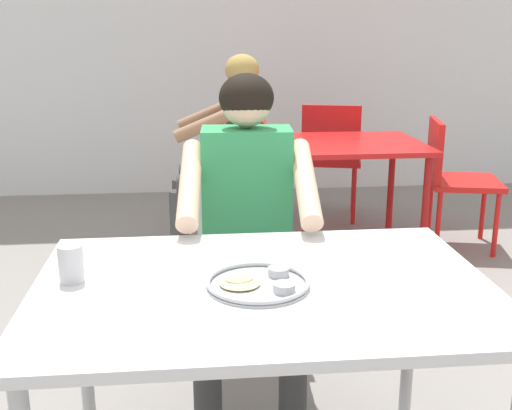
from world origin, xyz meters
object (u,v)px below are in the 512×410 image
chair_foreground (246,253)px  drinking_cup (71,262)px  chair_red_right (452,173)px  chair_red_far (331,153)px  chair_red_left (245,174)px  table_foreground (263,305)px  thali_tray (259,282)px  diner_foreground (247,211)px  table_background_red (354,156)px  patron_background (228,139)px

chair_foreground → drinking_cup: bearing=-123.5°
drinking_cup → chair_foreground: (0.55, 0.82, -0.30)m
chair_foreground → chair_red_right: (1.44, 1.31, 0.01)m
chair_red_far → chair_red_left: bearing=-138.6°
table_foreground → chair_foreground: (0.02, 0.88, -0.17)m
thali_tray → chair_red_left: chair_red_left is taller
table_foreground → thali_tray: size_ratio=4.46×
chair_red_right → chair_red_far: chair_red_far is taller
thali_tray → chair_red_left: 2.30m
drinking_cup → chair_red_far: bearing=64.4°
chair_red_left → chair_red_far: (0.67, 0.59, 0.01)m
drinking_cup → table_foreground: bearing=-6.6°
thali_tray → chair_red_far: (0.83, 2.87, -0.22)m
diner_foreground → chair_red_left: 1.61m
table_foreground → chair_red_far: (0.81, 2.85, -0.15)m
chair_foreground → chair_red_far: bearing=68.1°
table_background_red → patron_background: (-0.79, 0.00, 0.12)m
chair_red_far → chair_foreground: bearing=-111.9°
chair_red_right → chair_foreground: bearing=-137.7°
drinking_cup → thali_tray: bearing=-9.5°
table_background_red → patron_background: patron_background is taller
table_foreground → table_background_red: (0.82, 2.21, -0.04)m
chair_foreground → thali_tray: bearing=-92.5°
diner_foreground → table_background_red: size_ratio=1.46×
diner_foreground → table_foreground: bearing=-91.2°
drinking_cup → chair_red_far: (1.33, 2.79, -0.27)m
table_foreground → table_background_red: bearing=69.7°
chair_foreground → chair_red_right: size_ratio=1.00×
table_foreground → chair_foreground: size_ratio=1.50×
diner_foreground → patron_background: 1.55m
chair_red_left → patron_background: bearing=-160.1°
thali_tray → drinking_cup: 0.51m
diner_foreground → patron_background: size_ratio=0.99×
table_foreground → diner_foreground: bearing=88.8°
drinking_cup → diner_foreground: diner_foreground is taller
drinking_cup → patron_background: size_ratio=0.08×
thali_tray → chair_foreground: size_ratio=0.34×
chair_foreground → chair_red_far: size_ratio=0.96×
thali_tray → chair_red_left: bearing=86.1°
table_background_red → chair_red_right: (0.65, -0.01, -0.13)m
chair_red_right → patron_background: (-1.44, 0.02, 0.25)m
table_background_red → drinking_cup: bearing=-121.9°
diner_foreground → chair_red_far: 2.33m
patron_background → chair_red_right: bearing=-0.7°
table_foreground → chair_red_right: bearing=56.3°
chair_red_far → drinking_cup: bearing=-115.6°
table_foreground → table_background_red: 2.36m
table_foreground → patron_background: patron_background is taller
thali_tray → chair_foreground: chair_foreground is taller
drinking_cup → chair_foreground: 1.03m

